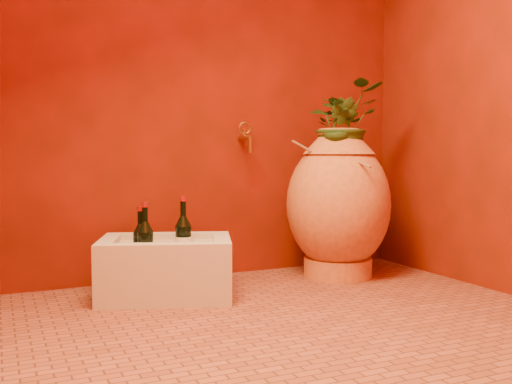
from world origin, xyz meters
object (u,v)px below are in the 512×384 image
stone_basin (166,269)px  wine_bottle_c (141,246)px  wine_bottle_a (183,240)px  wine_bottle_b (145,245)px  amphora (338,204)px  wall_tap (246,136)px

stone_basin → wine_bottle_c: 0.18m
stone_basin → wine_bottle_a: size_ratio=2.19×
wine_bottle_b → wine_bottle_c: size_ratio=1.08×
amphora → wine_bottle_a: (-0.96, -0.06, -0.14)m
stone_basin → wine_bottle_b: size_ratio=2.32×
wine_bottle_c → wall_tap: bearing=24.6°
wine_bottle_a → amphora: bearing=3.8°
wall_tap → stone_basin: bearing=-152.2°
wine_bottle_c → stone_basin: bearing=8.7°
amphora → stone_basin: amphora is taller
wine_bottle_a → wine_bottle_b: wine_bottle_a is taller
stone_basin → wine_bottle_a: wine_bottle_a is taller
wine_bottle_c → wall_tap: wall_tap is taller
wine_bottle_c → wine_bottle_a: bearing=0.1°
wine_bottle_b → wall_tap: 0.95m
wine_bottle_b → wine_bottle_c: (-0.01, 0.05, -0.01)m
wine_bottle_a → wall_tap: 0.79m
amphora → wine_bottle_c: 1.18m
wine_bottle_b → wine_bottle_a: bearing=13.0°
stone_basin → wall_tap: size_ratio=4.10×
stone_basin → wine_bottle_a: (0.09, -0.02, 0.14)m
amphora → wine_bottle_b: amphora is taller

